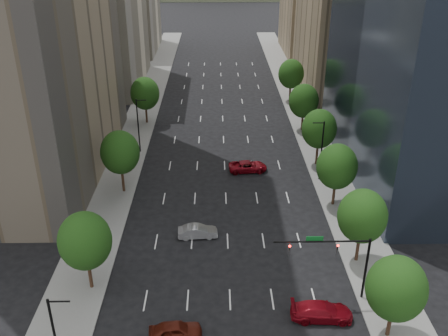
{
  "coord_description": "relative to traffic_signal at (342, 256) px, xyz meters",
  "views": [
    {
      "loc": [
        -1.23,
        -7.95,
        33.42
      ],
      "look_at": [
        -0.37,
        43.04,
        8.0
      ],
      "focal_mm": 39.81,
      "sensor_mm": 36.0,
      "label": 1
    }
  ],
  "objects": [
    {
      "name": "car_maroon",
      "position": [
        -15.53,
        -4.86,
        -4.37
      ],
      "size": [
        4.94,
        2.52,
        1.61
      ],
      "primitive_type": "imported",
      "rotation": [
        0.0,
        0.0,
        1.71
      ],
      "color": "#4C160C",
      "rests_on": "ground"
    },
    {
      "name": "sidewalk_left",
      "position": [
        -26.03,
        30.0,
        -5.1
      ],
      "size": [
        6.0,
        200.0,
        0.15
      ],
      "primitive_type": "cube",
      "color": "slate",
      "rests_on": "ground"
    },
    {
      "name": "streetlight_rn",
      "position": [
        2.91,
        25.0,
        -0.33
      ],
      "size": [
        1.7,
        0.2,
        9.0
      ],
      "color": "black",
      "rests_on": "ground"
    },
    {
      "name": "tree_left_0",
      "position": [
        -24.53,
        2.0,
        0.58
      ],
      "size": [
        5.2,
        5.2,
        8.75
      ],
      "color": "#382316",
      "rests_on": "ground"
    },
    {
      "name": "filler_left",
      "position": [
        -35.53,
        106.0,
        3.83
      ],
      "size": [
        14.0,
        26.0,
        18.0
      ],
      "primitive_type": "cube",
      "color": "beige",
      "rests_on": "ground"
    },
    {
      "name": "traffic_signal",
      "position": [
        0.0,
        0.0,
        0.0
      ],
      "size": [
        9.12,
        0.4,
        7.38
      ],
      "color": "black",
      "rests_on": "ground"
    },
    {
      "name": "tree_right_0",
      "position": [
        3.47,
        -5.0,
        0.22
      ],
      "size": [
        5.2,
        5.2,
        8.39
      ],
      "color": "#382316",
      "rests_on": "ground"
    },
    {
      "name": "car_red_near",
      "position": [
        -2.05,
        -2.71,
        -4.33
      ],
      "size": [
        5.88,
        2.59,
        1.68
      ],
      "primitive_type": "imported",
      "rotation": [
        0.0,
        0.0,
        1.53
      ],
      "color": "maroon",
      "rests_on": "ground"
    },
    {
      "name": "tree_right_5",
      "position": [
        3.47,
        60.0,
        0.58
      ],
      "size": [
        5.2,
        5.2,
        8.75
      ],
      "color": "#382316",
      "rests_on": "ground"
    },
    {
      "name": "tree_left_1",
      "position": [
        -24.53,
        22.0,
        0.79
      ],
      "size": [
        5.2,
        5.2,
        8.97
      ],
      "color": "#382316",
      "rests_on": "ground"
    },
    {
      "name": "tree_right_3",
      "position": [
        3.47,
        30.0,
        0.72
      ],
      "size": [
        5.2,
        5.2,
        8.89
      ],
      "color": "#382316",
      "rests_on": "ground"
    },
    {
      "name": "sidewalk_right",
      "position": [
        4.97,
        30.0,
        -5.1
      ],
      "size": [
        6.0,
        200.0,
        0.15
      ],
      "primitive_type": "cube",
      "color": "slate",
      "rests_on": "ground"
    },
    {
      "name": "parking_tan_right",
      "position": [
        14.47,
        70.0,
        9.83
      ],
      "size": [
        14.0,
        30.0,
        30.0
      ],
      "primitive_type": "cube",
      "color": "#8C7759",
      "rests_on": "ground"
    },
    {
      "name": "tree_right_4",
      "position": [
        3.47,
        44.0,
        0.29
      ],
      "size": [
        5.2,
        5.2,
        8.46
      ],
      "color": "#382316",
      "rests_on": "ground"
    },
    {
      "name": "streetlight_ln",
      "position": [
        -23.96,
        35.0,
        -0.33
      ],
      "size": [
        1.7,
        0.2,
        9.0
      ],
      "color": "black",
      "rests_on": "ground"
    },
    {
      "name": "tree_right_1",
      "position": [
        3.47,
        6.0,
        0.58
      ],
      "size": [
        5.2,
        5.2,
        8.75
      ],
      "color": "#382316",
      "rests_on": "ground"
    },
    {
      "name": "car_red_far",
      "position": [
        -7.1,
        28.02,
        -4.38
      ],
      "size": [
        5.87,
        3.08,
        1.58
      ],
      "primitive_type": "imported",
      "rotation": [
        0.0,
        0.0,
        1.65
      ],
      "color": "maroon",
      "rests_on": "ground"
    },
    {
      "name": "car_silver",
      "position": [
        -14.03,
        10.88,
        -4.41
      ],
      "size": [
        4.75,
        1.94,
        1.53
      ],
      "primitive_type": "imported",
      "rotation": [
        0.0,
        0.0,
        1.64
      ],
      "color": "#95969A",
      "rests_on": "ground"
    },
    {
      "name": "tree_right_2",
      "position": [
        3.47,
        18.0,
        0.43
      ],
      "size": [
        5.2,
        5.2,
        8.61
      ],
      "color": "#382316",
      "rests_on": "ground"
    },
    {
      "name": "tree_left_2",
      "position": [
        -24.53,
        48.0,
        0.5
      ],
      "size": [
        5.2,
        5.2,
        8.68
      ],
      "color": "#382316",
      "rests_on": "ground"
    },
    {
      "name": "midrise_cream_left",
      "position": [
        -35.53,
        73.0,
        12.33
      ],
      "size": [
        14.0,
        30.0,
        35.0
      ],
      "primitive_type": "cube",
      "color": "beige",
      "rests_on": "ground"
    },
    {
      "name": "filler_right",
      "position": [
        14.47,
        103.0,
        2.83
      ],
      "size": [
        14.0,
        26.0,
        16.0
      ],
      "primitive_type": "cube",
      "color": "#8C7759",
      "rests_on": "ground"
    }
  ]
}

